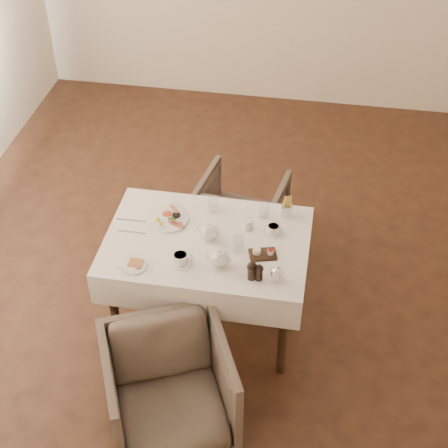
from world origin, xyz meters
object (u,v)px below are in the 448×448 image
table (207,254)px  teapot_centre (209,231)px  armchair_near (169,388)px  armchair_far (241,212)px  breakfast_plate (167,218)px

table → teapot_centre: teapot_centre is taller
armchair_near → teapot_centre: (0.08, 0.85, 0.49)m
table → armchair_near: size_ratio=1.77×
armchair_near → armchair_far: size_ratio=1.13×
table → armchair_near: table is taller
teapot_centre → armchair_far: bearing=99.3°
armchair_far → table: bearing=94.0°
armchair_near → armchair_far: (0.16, 1.71, -0.04)m
armchair_near → breakfast_plate: size_ratio=2.60×
table → armchair_near: bearing=-94.6°
armchair_far → teapot_centre: size_ratio=4.11×
breakfast_plate → teapot_centre: bearing=-38.2°
armchair_near → teapot_centre: size_ratio=4.67×
armchair_near → breakfast_plate: breakfast_plate is taller
table → breakfast_plate: bearing=151.9°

